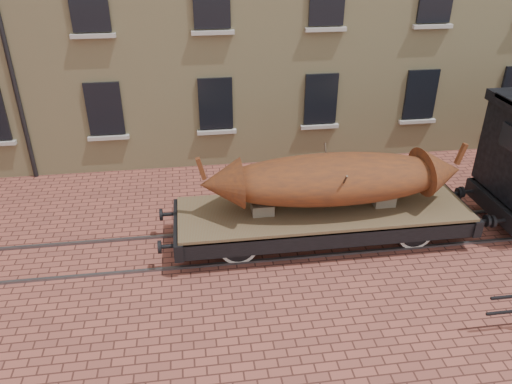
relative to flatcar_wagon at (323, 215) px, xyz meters
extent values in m
plane|color=brown|center=(0.15, 0.00, -0.78)|extent=(90.00, 90.00, 0.00)
cube|color=black|center=(-5.85, 4.96, 1.42)|extent=(1.10, 0.12, 1.70)
cube|color=#B0ADA4|center=(-5.85, 4.90, 0.47)|extent=(1.30, 0.18, 0.12)
cube|color=black|center=(-2.35, 4.96, 1.42)|extent=(1.10, 0.12, 1.70)
cube|color=#B0ADA4|center=(-2.35, 4.90, 0.47)|extent=(1.30, 0.18, 0.12)
cube|color=black|center=(1.15, 4.96, 1.42)|extent=(1.10, 0.12, 1.70)
cube|color=#B0ADA4|center=(1.15, 4.90, 0.47)|extent=(1.30, 0.18, 0.12)
cube|color=black|center=(4.65, 4.96, 1.42)|extent=(1.10, 0.12, 1.70)
cube|color=#B0ADA4|center=(4.65, 4.90, 0.47)|extent=(1.30, 0.18, 0.12)
cube|color=#B0ADA4|center=(8.15, 4.90, 0.47)|extent=(1.30, 0.18, 0.12)
cube|color=black|center=(-5.85, 4.96, 4.62)|extent=(1.10, 0.12, 1.70)
cube|color=#B0ADA4|center=(-5.85, 4.90, 3.67)|extent=(1.30, 0.18, 0.12)
cube|color=#B0ADA4|center=(-2.35, 4.90, 3.67)|extent=(1.30, 0.18, 0.12)
cube|color=#B0ADA4|center=(1.15, 4.90, 3.67)|extent=(1.30, 0.18, 0.12)
cube|color=#B0ADA4|center=(4.65, 4.90, 3.67)|extent=(1.30, 0.18, 0.12)
cube|color=#59595E|center=(0.15, -0.72, -0.75)|extent=(30.00, 0.08, 0.06)
cube|color=#59595E|center=(0.15, 0.72, -0.75)|extent=(30.00, 0.08, 0.06)
cube|color=brown|center=(0.00, 0.00, 0.14)|extent=(7.36, 2.16, 0.12)
cube|color=black|center=(0.00, -1.00, -0.10)|extent=(7.36, 0.16, 0.44)
cube|color=black|center=(0.00, 1.00, -0.10)|extent=(7.36, 0.16, 0.44)
cube|color=black|center=(-3.68, 0.00, -0.10)|extent=(0.22, 2.26, 0.44)
cylinder|color=black|center=(-3.96, -0.74, -0.10)|extent=(0.34, 0.10, 0.10)
cylinder|color=black|center=(-4.12, -0.74, -0.10)|extent=(0.08, 0.31, 0.31)
cylinder|color=black|center=(-3.96, 0.74, -0.10)|extent=(0.34, 0.10, 0.10)
cylinder|color=black|center=(-4.12, 0.74, -0.10)|extent=(0.08, 0.31, 0.31)
cube|color=black|center=(3.68, 0.00, -0.10)|extent=(0.22, 2.26, 0.44)
cylinder|color=black|center=(3.96, -0.74, -0.10)|extent=(0.34, 0.10, 0.10)
cylinder|color=black|center=(4.12, -0.74, -0.10)|extent=(0.08, 0.31, 0.31)
cylinder|color=black|center=(3.96, 0.74, -0.10)|extent=(0.34, 0.10, 0.10)
cylinder|color=black|center=(4.12, 0.74, -0.10)|extent=(0.08, 0.31, 0.31)
cylinder|color=black|center=(-2.26, 0.00, -0.31)|extent=(0.10, 1.86, 0.10)
cylinder|color=silver|center=(-2.26, -0.72, -0.31)|extent=(0.94, 0.07, 0.94)
cylinder|color=black|center=(-2.26, -0.72, -0.31)|extent=(0.77, 0.10, 0.77)
cube|color=black|center=(-2.26, -0.84, -0.08)|extent=(0.88, 0.08, 0.10)
cylinder|color=silver|center=(-2.26, 0.72, -0.31)|extent=(0.94, 0.07, 0.94)
cylinder|color=black|center=(-2.26, 0.72, -0.31)|extent=(0.77, 0.10, 0.77)
cube|color=black|center=(-2.26, 0.84, -0.08)|extent=(0.88, 0.08, 0.10)
cylinder|color=black|center=(2.26, 0.00, -0.31)|extent=(0.10, 1.86, 0.10)
cylinder|color=silver|center=(2.26, -0.72, -0.31)|extent=(0.94, 0.07, 0.94)
cylinder|color=black|center=(2.26, -0.72, -0.31)|extent=(0.77, 0.10, 0.77)
cube|color=black|center=(2.26, -0.84, -0.08)|extent=(0.88, 0.08, 0.10)
cylinder|color=silver|center=(2.26, 0.72, -0.31)|extent=(0.94, 0.07, 0.94)
cylinder|color=black|center=(2.26, 0.72, -0.31)|extent=(0.77, 0.10, 0.77)
cube|color=black|center=(2.26, 0.84, -0.08)|extent=(0.88, 0.08, 0.10)
cube|color=black|center=(0.00, 0.00, -0.24)|extent=(3.93, 0.06, 0.06)
cube|color=brown|center=(-1.57, 0.00, 0.34)|extent=(0.54, 0.49, 0.27)
cube|color=brown|center=(1.57, 0.00, 0.34)|extent=(0.54, 0.49, 0.27)
ellipsoid|color=brown|center=(0.21, 0.00, 1.02)|extent=(5.90, 1.89, 1.18)
cone|color=brown|center=(-2.58, 0.03, 1.07)|extent=(1.03, 1.13, 1.11)
cube|color=brown|center=(-3.03, 0.04, 1.50)|extent=(0.23, 0.12, 0.57)
cone|color=brown|center=(3.00, -0.03, 1.07)|extent=(1.03, 1.13, 1.11)
cube|color=brown|center=(3.45, -0.04, 1.50)|extent=(0.23, 0.12, 0.57)
cylinder|color=#45372A|center=(0.21, -0.48, 0.89)|extent=(0.05, 1.00, 1.40)
cylinder|color=#45372A|center=(0.21, 0.48, 0.89)|extent=(0.05, 1.00, 1.40)
cube|color=black|center=(4.68, 0.00, -0.09)|extent=(0.22, 2.37, 0.44)
cylinder|color=black|center=(4.24, -0.79, -0.09)|extent=(0.08, 0.32, 0.32)
cylinder|color=black|center=(4.24, 0.79, -0.09)|extent=(0.08, 0.32, 0.32)
cylinder|color=silver|center=(5.76, 0.72, -0.31)|extent=(0.95, 0.07, 0.95)
cylinder|color=black|center=(5.76, 0.72, -0.31)|extent=(0.78, 0.10, 0.78)
cube|color=black|center=(4.66, 0.00, 1.88)|extent=(0.08, 0.59, 0.59)
camera|label=1|loc=(-3.24, -10.60, 6.64)|focal=35.00mm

